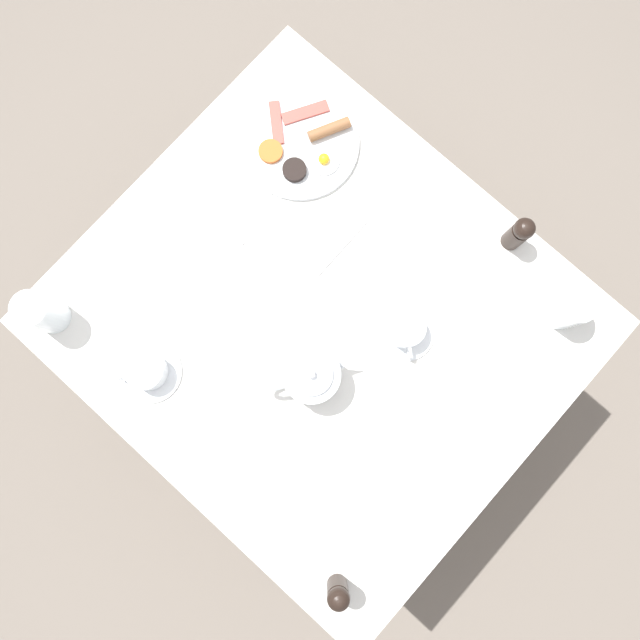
# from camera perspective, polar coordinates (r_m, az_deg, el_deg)

# --- Properties ---
(ground_plane) EXTENTS (8.00, 8.00, 0.00)m
(ground_plane) POSITION_cam_1_polar(r_m,az_deg,el_deg) (2.13, 0.00, -2.85)
(ground_plane) COLOR #70665B
(table) EXTENTS (0.93, 1.04, 0.78)m
(table) POSITION_cam_1_polar(r_m,az_deg,el_deg) (1.43, 0.00, -0.53)
(table) COLOR silver
(table) RESTS_ON ground_plane
(breakfast_plate) EXTENTS (0.27, 0.27, 0.04)m
(breakfast_plate) POSITION_cam_1_polar(r_m,az_deg,el_deg) (1.46, -1.73, 15.83)
(breakfast_plate) COLOR white
(breakfast_plate) RESTS_ON table
(teapot_near) EXTENTS (0.18, 0.12, 0.12)m
(teapot_near) POSITION_cam_1_polar(r_m,az_deg,el_deg) (1.30, -0.81, -5.13)
(teapot_near) COLOR white
(teapot_near) RESTS_ON table
(teacup_with_saucer_left) EXTENTS (0.14, 0.14, 0.06)m
(teacup_with_saucer_left) POSITION_cam_1_polar(r_m,az_deg,el_deg) (1.37, -15.52, -4.54)
(teacup_with_saucer_left) COLOR white
(teacup_with_saucer_left) RESTS_ON table
(teacup_with_saucer_right) EXTENTS (0.14, 0.14, 0.06)m
(teacup_with_saucer_right) POSITION_cam_1_polar(r_m,az_deg,el_deg) (1.34, 7.80, -0.88)
(teacup_with_saucer_right) COLOR white
(teacup_with_saucer_right) RESTS_ON table
(water_glass_tall) EXTENTS (0.08, 0.08, 0.13)m
(water_glass_tall) POSITION_cam_1_polar(r_m,az_deg,el_deg) (1.42, -24.13, 0.63)
(water_glass_tall) COLOR white
(water_glass_tall) RESTS_ON table
(water_glass_short) EXTENTS (0.08, 0.08, 0.11)m
(water_glass_short) POSITION_cam_1_polar(r_m,az_deg,el_deg) (1.40, 21.81, 0.97)
(water_glass_short) COLOR white
(water_glass_short) RESTS_ON table
(pepper_grinder) EXTENTS (0.05, 0.05, 0.12)m
(pepper_grinder) POSITION_cam_1_polar(r_m,az_deg,el_deg) (1.40, 17.74, 7.56)
(pepper_grinder) COLOR black
(pepper_grinder) RESTS_ON table
(salt_grinder) EXTENTS (0.05, 0.05, 0.12)m
(salt_grinder) POSITION_cam_1_polar(r_m,az_deg,el_deg) (1.33, 1.66, -23.72)
(salt_grinder) COLOR black
(salt_grinder) RESTS_ON table
(napkin_folded) EXTENTS (0.16, 0.17, 0.01)m
(napkin_folded) POSITION_cam_1_polar(r_m,az_deg,el_deg) (1.40, 15.29, 0.31)
(napkin_folded) COLOR white
(napkin_folded) RESTS_ON table
(fork_by_plate) EXTENTS (0.17, 0.02, 0.00)m
(fork_by_plate) POSITION_cam_1_polar(r_m,az_deg,el_deg) (1.39, 1.87, 6.66)
(fork_by_plate) COLOR silver
(fork_by_plate) RESTS_ON table
(knife_by_plate) EXTENTS (0.05, 0.20, 0.00)m
(knife_by_plate) POSITION_cam_1_polar(r_m,az_deg,el_deg) (1.42, -10.42, 8.83)
(knife_by_plate) COLOR silver
(knife_by_plate) RESTS_ON table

